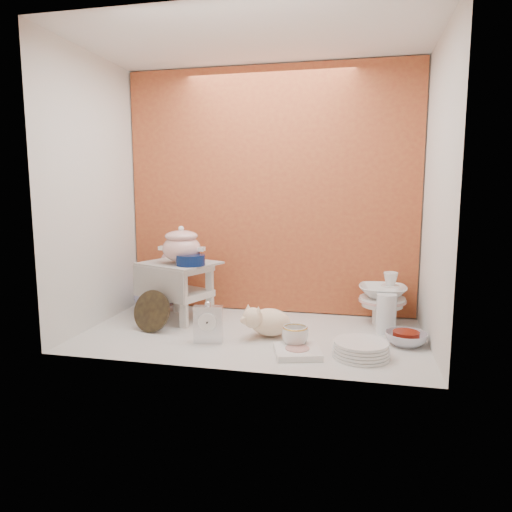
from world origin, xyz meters
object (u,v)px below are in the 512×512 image
at_px(soup_tureen, 182,245).
at_px(porcelain_tower, 382,298).
at_px(mantel_clock, 208,322).
at_px(gold_rim_teacup, 295,336).
at_px(dinner_plate_stack, 361,349).
at_px(blue_white_vase, 152,292).
at_px(step_stool, 180,291).
at_px(floral_platter, 163,279).
at_px(plush_pig, 270,322).
at_px(crystal_bowl, 406,339).

bearing_deg(soup_tureen, porcelain_tower, 9.37).
bearing_deg(mantel_clock, porcelain_tower, 21.21).
bearing_deg(gold_rim_teacup, dinner_plate_stack, -8.71).
height_order(blue_white_vase, dinner_plate_stack, blue_white_vase).
relative_size(step_stool, floral_platter, 1.06).
distance_m(soup_tureen, plush_pig, 0.69).
distance_m(plush_pig, dinner_plate_stack, 0.51).
relative_size(dinner_plate_stack, porcelain_tower, 0.87).
bearing_deg(mantel_clock, plush_pig, 19.56).
bearing_deg(plush_pig, blue_white_vase, 140.89).
relative_size(floral_platter, dinner_plate_stack, 1.43).
relative_size(mantel_clock, porcelain_tower, 0.68).
xyz_separation_m(gold_rim_teacup, dinner_plate_stack, (0.31, -0.05, -0.02)).
xyz_separation_m(floral_platter, plush_pig, (0.79, -0.45, -0.10)).
bearing_deg(floral_platter, blue_white_vase, -109.79).
height_order(plush_pig, gold_rim_teacup, plush_pig).
xyz_separation_m(gold_rim_teacup, porcelain_tower, (0.43, 0.51, 0.09)).
xyz_separation_m(blue_white_vase, mantel_clock, (0.54, -0.52, -0.02)).
distance_m(floral_platter, plush_pig, 0.92).
bearing_deg(step_stool, plush_pig, 2.88).
relative_size(soup_tureen, mantel_clock, 1.23).
height_order(step_stool, soup_tureen, soup_tureen).
height_order(mantel_clock, crystal_bowl, mantel_clock).
bearing_deg(crystal_bowl, step_stool, 171.34).
bearing_deg(soup_tureen, plush_pig, -17.40).
distance_m(floral_platter, blue_white_vase, 0.12).
relative_size(soup_tureen, crystal_bowl, 1.27).
distance_m(blue_white_vase, gold_rim_teacup, 1.11).
xyz_separation_m(step_stool, dinner_plate_stack, (1.05, -0.41, -0.13)).
bearing_deg(plush_pig, mantel_clock, -166.60).
bearing_deg(step_stool, blue_white_vase, 172.26).
bearing_deg(dinner_plate_stack, plush_pig, 156.97).
bearing_deg(blue_white_vase, step_stool, -30.52).
bearing_deg(dinner_plate_stack, soup_tureen, 159.97).
distance_m(floral_platter, gold_rim_teacup, 1.13).
xyz_separation_m(mantel_clock, dinner_plate_stack, (0.75, -0.04, -0.07)).
distance_m(floral_platter, porcelain_tower, 1.38).
height_order(mantel_clock, dinner_plate_stack, mantel_clock).
height_order(soup_tureen, gold_rim_teacup, soup_tureen).
xyz_separation_m(gold_rim_teacup, crystal_bowl, (0.53, 0.17, -0.03)).
height_order(gold_rim_teacup, crystal_bowl, gold_rim_teacup).
distance_m(plush_pig, porcelain_tower, 0.69).
xyz_separation_m(blue_white_vase, plush_pig, (0.83, -0.36, -0.04)).
height_order(floral_platter, gold_rim_teacup, floral_platter).
distance_m(gold_rim_teacup, dinner_plate_stack, 0.32).
bearing_deg(crystal_bowl, porcelain_tower, 106.60).
bearing_deg(soup_tureen, floral_platter, 130.99).
bearing_deg(plush_pig, floral_platter, 134.44).
relative_size(blue_white_vase, mantel_clock, 1.15).
distance_m(dinner_plate_stack, porcelain_tower, 0.58).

